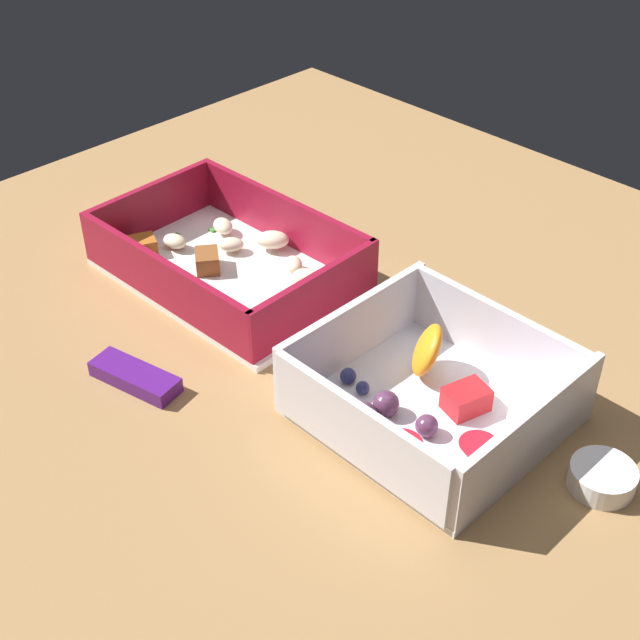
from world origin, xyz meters
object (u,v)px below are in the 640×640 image
at_px(candy_bar, 135,377).
at_px(paper_cup_liner, 602,478).
at_px(fruit_bowl, 431,398).
at_px(pasta_container, 230,263).

height_order(candy_bar, paper_cup_liner, paper_cup_liner).
relative_size(fruit_bowl, candy_bar, 2.29).
distance_m(candy_bar, paper_cup_liner, 0.33).
bearing_deg(pasta_container, fruit_bowl, 174.60).
bearing_deg(candy_bar, fruit_bowl, -144.96).
xyz_separation_m(candy_bar, paper_cup_liner, (-0.29, -0.15, 0.00)).
height_order(fruit_bowl, candy_bar, fruit_bowl).
relative_size(candy_bar, paper_cup_liner, 1.64).
xyz_separation_m(fruit_bowl, paper_cup_liner, (-0.12, -0.03, -0.01)).
bearing_deg(fruit_bowl, candy_bar, 35.04).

